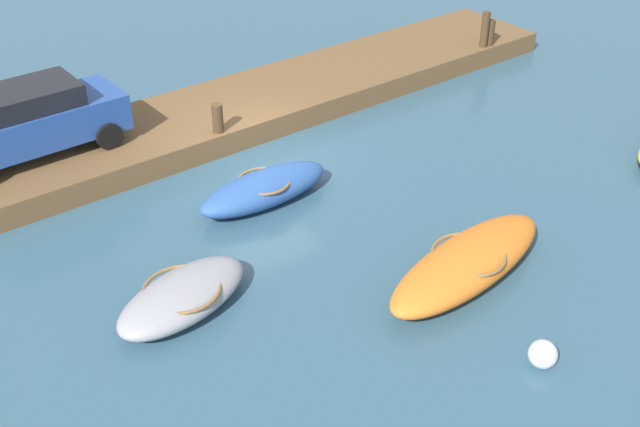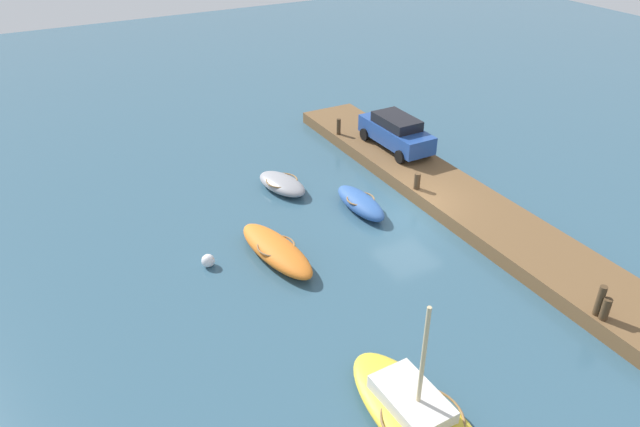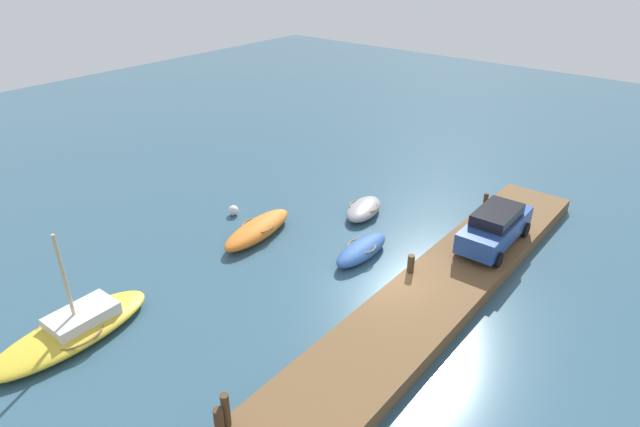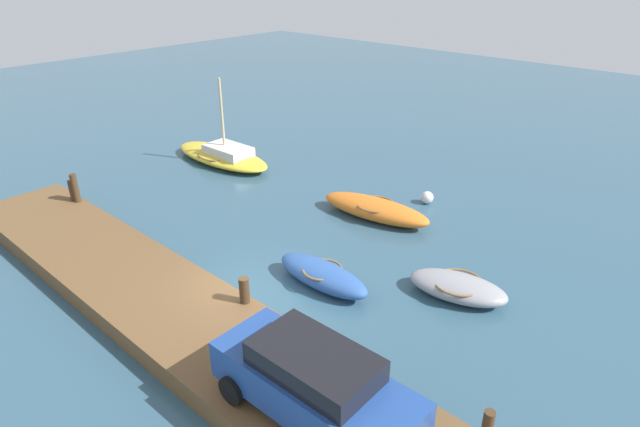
% 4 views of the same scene
% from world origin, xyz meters
% --- Properties ---
extents(ground_plane, '(84.00, 84.00, 0.00)m').
position_xyz_m(ground_plane, '(0.00, 0.00, 0.00)').
color(ground_plane, '#33566B').
extents(dock_platform, '(22.37, 3.14, 0.60)m').
position_xyz_m(dock_platform, '(0.00, -2.09, 0.30)').
color(dock_platform, brown).
rests_on(dock_platform, ground_plane).
extents(dinghy_grey, '(3.08, 2.01, 0.64)m').
position_xyz_m(dinghy_grey, '(4.35, 4.05, 0.33)').
color(dinghy_grey, '#939399').
rests_on(dinghy_grey, ground_plane).
extents(rowboat_orange, '(4.51, 1.96, 0.75)m').
position_xyz_m(rowboat_orange, '(-0.49, 6.56, 0.38)').
color(rowboat_orange, orange).
rests_on(rowboat_orange, ground_plane).
extents(sailboat_yellow, '(5.81, 2.33, 4.03)m').
position_xyz_m(sailboat_yellow, '(-9.42, 6.50, 0.37)').
color(sailboat_yellow, gold).
rests_on(sailboat_yellow, ground_plane).
extents(rowboat_blue, '(3.27, 1.23, 0.73)m').
position_xyz_m(rowboat_blue, '(1.07, 1.86, 0.37)').
color(rowboat_blue, '#2D569E').
rests_on(rowboat_blue, ground_plane).
extents(mooring_post_west, '(0.27, 0.27, 0.78)m').
position_xyz_m(mooring_post_west, '(-9.16, -0.77, 0.99)').
color(mooring_post_west, '#47331E').
rests_on(mooring_post_west, dock_platform).
extents(mooring_post_mid_west, '(0.24, 0.24, 1.10)m').
position_xyz_m(mooring_post_mid_west, '(-8.91, -0.77, 1.15)').
color(mooring_post_mid_west, '#47331E').
rests_on(mooring_post_mid_west, dock_platform).
extents(mooring_post_mid_east, '(0.27, 0.27, 0.74)m').
position_xyz_m(mooring_post_mid_east, '(0.64, -0.77, 0.97)').
color(mooring_post_mid_east, '#47331E').
rests_on(mooring_post_mid_east, dock_platform).
extents(mooring_post_east, '(0.21, 0.21, 0.85)m').
position_xyz_m(mooring_post_east, '(7.53, -0.77, 1.02)').
color(mooring_post_east, '#47331E').
rests_on(mooring_post_east, dock_platform).
extents(parked_car, '(4.42, 1.92, 1.66)m').
position_xyz_m(parked_car, '(4.67, -2.40, 1.47)').
color(parked_car, '#234793').
rests_on(parked_car, dock_platform).
extents(marker_buoy, '(0.50, 0.50, 0.50)m').
position_xyz_m(marker_buoy, '(0.26, 9.01, 0.25)').
color(marker_buoy, silver).
rests_on(marker_buoy, ground_plane).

